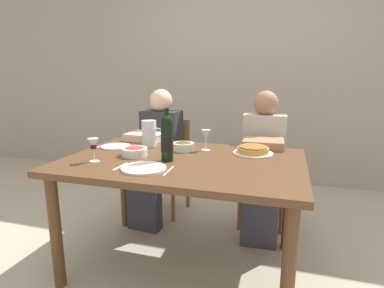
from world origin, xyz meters
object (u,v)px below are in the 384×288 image
object	(u,v)px
baked_tart	(253,150)
chair_left	(168,159)
chair_right	(263,166)
water_pitcher	(149,135)
wine_glass_left_diner	(93,145)
dinner_plate_left_setting	(144,168)
diner_right	(263,160)
dining_table	(183,173)
olive_bowl	(183,146)
salad_bowl	(135,151)
diner_left	(156,153)
wine_glass_right_diner	(206,136)
wine_bottle	(167,138)
dinner_plate_right_setting	(116,147)

from	to	relation	value
baked_tart	chair_left	distance (m)	1.09
chair_right	chair_left	bearing A→B (deg)	-1.89
water_pitcher	wine_glass_left_diner	distance (m)	0.52
dinner_plate_left_setting	diner_right	xyz separation A→B (m)	(0.60, 0.92, -0.15)
diner_right	dinner_plate_left_setting	bearing A→B (deg)	54.01
dining_table	olive_bowl	size ratio (longest dim) A/B	9.81
wine_glass_left_diner	chair_right	xyz separation A→B (m)	(0.95, 1.10, -0.37)
salad_bowl	diner_left	distance (m)	0.68
wine_glass_right_diner	dinner_plate_left_setting	xyz separation A→B (m)	(-0.23, -0.54, -0.10)
wine_bottle	dinner_plate_left_setting	distance (m)	0.25
dining_table	salad_bowl	xyz separation A→B (m)	(-0.33, -0.02, 0.12)
baked_tart	olive_bowl	xyz separation A→B (m)	(-0.48, -0.04, 0.01)
baked_tart	dinner_plate_right_setting	bearing A→B (deg)	-174.46
olive_bowl	dinner_plate_right_setting	bearing A→B (deg)	-174.08
olive_bowl	dinner_plate_left_setting	world-z (taller)	olive_bowl
dinner_plate_left_setting	chair_right	xyz separation A→B (m)	(0.59, 1.15, -0.27)
water_pitcher	diner_left	xyz separation A→B (m)	(-0.10, 0.35, -0.23)
wine_bottle	olive_bowl	size ratio (longest dim) A/B	2.16
chair_left	chair_right	xyz separation A→B (m)	(0.89, 0.01, 0.00)
wine_glass_right_diner	diner_left	bearing A→B (deg)	146.14
salad_bowl	diner_left	bearing A→B (deg)	101.25
wine_glass_left_diner	diner_right	xyz separation A→B (m)	(0.96, 0.86, -0.25)
salad_bowl	chair_left	size ratio (longest dim) A/B	0.19
wine_bottle	wine_glass_left_diner	xyz separation A→B (m)	(-0.43, -0.15, -0.04)
wine_glass_left_diner	dinner_plate_left_setting	distance (m)	0.38
wine_glass_left_diner	diner_left	bearing A→B (deg)	86.94
salad_bowl	olive_bowl	size ratio (longest dim) A/B	1.10
wine_bottle	dinner_plate_left_setting	xyz separation A→B (m)	(-0.07, -0.20, -0.14)
wine_glass_left_diner	chair_left	bearing A→B (deg)	86.70
salad_bowl	diner_right	xyz separation A→B (m)	(0.79, 0.66, -0.18)
water_pitcher	dinner_plate_left_setting	size ratio (longest dim) A/B	0.75
wine_bottle	wine_glass_right_diner	world-z (taller)	wine_bottle
olive_bowl	diner_right	xyz separation A→B (m)	(0.53, 0.43, -0.18)
water_pitcher	salad_bowl	bearing A→B (deg)	-85.01
dining_table	dinner_plate_right_setting	distance (m)	0.61
wine_glass_right_diner	chair_right	size ratio (longest dim) A/B	0.17
dining_table	diner_right	size ratio (longest dim) A/B	1.29
dining_table	chair_right	xyz separation A→B (m)	(0.45, 0.88, -0.17)
diner_left	chair_right	xyz separation A→B (m)	(0.91, 0.25, -0.12)
olive_bowl	diner_left	size ratio (longest dim) A/B	0.13
olive_bowl	wine_glass_left_diner	size ratio (longest dim) A/B	1.04
salad_bowl	chair_right	size ratio (longest dim) A/B	0.19
salad_bowl	diner_left	xyz separation A→B (m)	(-0.13, 0.65, -0.18)
wine_bottle	olive_bowl	xyz separation A→B (m)	(0.01, 0.29, -0.11)
wine_bottle	wine_glass_right_diner	xyz separation A→B (m)	(0.16, 0.34, -0.04)
salad_bowl	chair_left	xyz separation A→B (m)	(-0.11, 0.88, -0.30)
dinner_plate_right_setting	water_pitcher	bearing A→B (deg)	27.18
dining_table	diner_right	distance (m)	0.79
wine_bottle	olive_bowl	distance (m)	0.31
dinner_plate_left_setting	diner_left	xyz separation A→B (m)	(-0.32, 0.90, -0.15)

